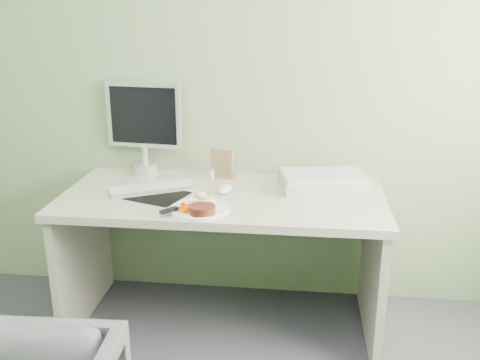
# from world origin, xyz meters

# --- Properties ---
(wall_back) EXTENTS (3.50, 0.00, 3.50)m
(wall_back) POSITION_xyz_m (0.00, 2.00, 1.35)
(wall_back) COLOR gray
(wall_back) RESTS_ON floor
(desk) EXTENTS (1.60, 0.75, 0.73)m
(desk) POSITION_xyz_m (0.00, 1.62, 0.55)
(desk) COLOR beige
(desk) RESTS_ON floor
(plate) EXTENTS (0.27, 0.27, 0.01)m
(plate) POSITION_xyz_m (-0.07, 1.39, 0.74)
(plate) COLOR white
(plate) RESTS_ON desk
(steak) EXTENTS (0.12, 0.12, 0.04)m
(steak) POSITION_xyz_m (-0.05, 1.32, 0.76)
(steak) COLOR black
(steak) RESTS_ON plate
(potato_pile) EXTENTS (0.14, 0.12, 0.07)m
(potato_pile) POSITION_xyz_m (-0.04, 1.42, 0.78)
(potato_pile) COLOR #A58E50
(potato_pile) RESTS_ON plate
(carrot_heap) EXTENTS (0.07, 0.06, 0.04)m
(carrot_heap) POSITION_xyz_m (-0.12, 1.34, 0.77)
(carrot_heap) COLOR #FF5C05
(carrot_heap) RESTS_ON plate
(steak_knife) EXTENTS (0.18, 0.19, 0.02)m
(steak_knife) POSITION_xyz_m (-0.17, 1.34, 0.76)
(steak_knife) COLOR silver
(steak_knife) RESTS_ON plate
(mousepad) EXTENTS (0.33, 0.31, 0.00)m
(mousepad) POSITION_xyz_m (-0.32, 1.56, 0.73)
(mousepad) COLOR black
(mousepad) RESTS_ON desk
(keyboard) EXTENTS (0.43, 0.31, 0.02)m
(keyboard) POSITION_xyz_m (-0.36, 1.64, 0.75)
(keyboard) COLOR white
(keyboard) RESTS_ON desk
(computer_mouse) EXTENTS (0.09, 0.13, 0.04)m
(computer_mouse) POSITION_xyz_m (0.01, 1.65, 0.75)
(computer_mouse) COLOR white
(computer_mouse) RESTS_ON desk
(photo_frame) EXTENTS (0.13, 0.05, 0.16)m
(photo_frame) POSITION_xyz_m (-0.04, 1.88, 0.81)
(photo_frame) COLOR #8A6040
(photo_frame) RESTS_ON desk
(eyedrop_bottle) EXTENTS (0.02, 0.02, 0.07)m
(eyedrop_bottle) POSITION_xyz_m (-0.09, 1.86, 0.76)
(eyedrop_bottle) COLOR white
(eyedrop_bottle) RESTS_ON desk
(scanner) EXTENTS (0.48, 0.36, 0.07)m
(scanner) POSITION_xyz_m (0.50, 1.78, 0.76)
(scanner) COLOR #B3B5BA
(scanner) RESTS_ON desk
(monitor) EXTENTS (0.42, 0.13, 0.51)m
(monitor) POSITION_xyz_m (-0.48, 1.94, 1.02)
(monitor) COLOR silver
(monitor) RESTS_ON desk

